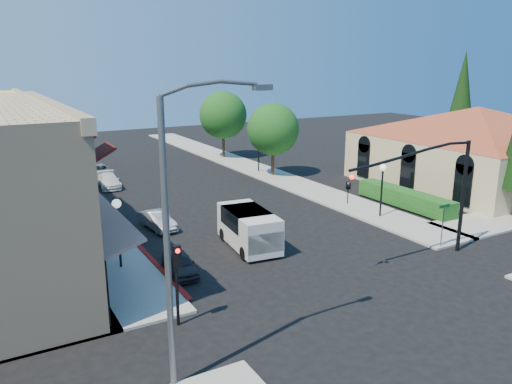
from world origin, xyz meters
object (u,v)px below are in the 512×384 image
lamppost_left_near (117,216)px  secondary_signal (177,270)px  white_van (249,227)px  parked_car_d (99,171)px  street_name_sign (443,219)px  lamppost_left_far (67,165)px  lamppost_right_near (382,177)px  parked_car_a (180,264)px  street_tree_b (223,115)px  parked_car_b (158,220)px  cobra_streetlight (178,225)px  street_tree_a (273,129)px  signal_mast_arm (436,182)px  lamppost_right_far (259,143)px  conifer_far (462,99)px  parked_car_c (109,181)px

lamppost_left_near → secondary_signal: bearing=-85.7°
white_van → parked_car_d: 21.89m
street_name_sign → lamppost_left_far: 25.48m
secondary_signal → lamppost_right_near: bearing=21.8°
lamppost_left_far → parked_car_a: lamppost_left_far is taller
street_tree_b → secondary_signal: street_tree_b is taller
parked_car_d → secondary_signal: bearing=-96.6°
lamppost_left_far → lamppost_right_near: 22.02m
parked_car_b → lamppost_left_far: bearing=105.6°
lamppost_right_near → lamppost_left_far: bearing=140.5°
cobra_streetlight → parked_car_d: 31.76m
street_tree_a → parked_car_d: size_ratio=1.58×
street_tree_b → lamppost_left_far: 20.06m
street_tree_b → white_van: bearing=-112.9°
street_name_sign → parked_car_a: street_name_sign is taller
signal_mast_arm → cobra_streetlight: (-15.01, -3.50, 1.18)m
signal_mast_arm → lamppost_left_near: (-14.36, 6.50, -1.35)m
signal_mast_arm → lamppost_left_far: size_ratio=2.24×
lamppost_left_far → lamppost_right_far: (17.00, 2.00, 0.00)m
conifer_far → parked_car_d: 35.11m
white_van → parked_car_c: white_van is taller
street_tree_a → parked_car_b: bearing=-146.7°
cobra_streetlight → white_van: bearing=51.4°
secondary_signal → lamppost_right_far: lamppost_right_far is taller
street_tree_a → white_van: 18.11m
street_name_sign → white_van: (-9.08, 5.27, -0.50)m
street_tree_b → signal_mast_arm: (-2.94, -30.50, -0.46)m
street_name_sign → conifer_far: bearing=37.6°
cobra_streetlight → parked_car_c: 27.73m
street_tree_b → secondary_signal: (-16.80, -30.59, -2.23)m
secondary_signal → white_van: 8.90m
street_tree_a → cobra_streetlight: cobra_streetlight is taller
white_van → parked_car_b: white_van is taller
lamppost_left_near → parked_car_d: size_ratio=0.87×
lamppost_right_far → white_van: lamppost_right_far is taller
lamppost_right_near → parked_car_a: lamppost_right_near is taller
lamppost_left_far → lamppost_right_near: bearing=-39.5°
conifer_far → white_van: 31.82m
secondary_signal → cobra_streetlight: 4.65m
parked_car_c → parked_car_d: 4.11m
parked_car_a → parked_car_b: size_ratio=0.93×
cobra_streetlight → lamppost_right_far: bearing=55.8°
conifer_far → lamppost_right_far: bearing=162.9°
street_tree_b → signal_mast_arm: size_ratio=0.88×
street_tree_b → street_name_sign: (-1.30, -29.80, -2.85)m
street_name_sign → parked_car_b: 16.49m
street_tree_a → lamppost_right_far: street_tree_a is taller
signal_mast_arm → lamppost_left_far: (-14.36, 20.50, -1.35)m
conifer_far → street_tree_a: bearing=168.2°
cobra_streetlight → white_van: 12.79m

